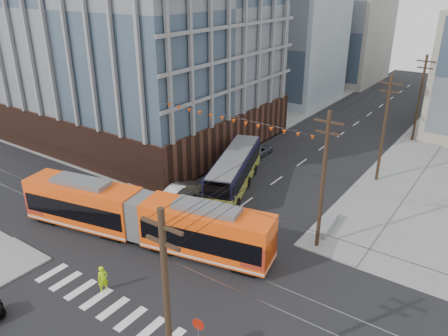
# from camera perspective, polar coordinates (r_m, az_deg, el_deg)

# --- Properties ---
(ground) EXTENTS (160.00, 160.00, 0.00)m
(ground) POSITION_cam_1_polar(r_m,az_deg,el_deg) (32.00, -11.16, -14.12)
(ground) COLOR slate
(office_building) EXTENTS (30.00, 25.00, 28.60)m
(office_building) POSITION_cam_1_polar(r_m,az_deg,el_deg) (57.57, -11.39, 18.00)
(office_building) COLOR #381E16
(office_building) RESTS_ON ground
(bg_bldg_nw_near) EXTENTS (18.00, 16.00, 18.00)m
(bg_bldg_nw_near) POSITION_cam_1_polar(r_m,az_deg,el_deg) (78.51, 7.55, 15.66)
(bg_bldg_nw_near) COLOR #8C99A5
(bg_bldg_nw_near) RESTS_ON ground
(bg_bldg_nw_far) EXTENTS (16.00, 18.00, 20.00)m
(bg_bldg_nw_far) POSITION_cam_1_polar(r_m,az_deg,el_deg) (95.35, 15.17, 17.02)
(bg_bldg_nw_far) COLOR gray
(bg_bldg_nw_far) RESTS_ON ground
(utility_pole_near) EXTENTS (0.30, 0.30, 11.00)m
(utility_pole_near) POSITION_cam_1_polar(r_m,az_deg,el_deg) (20.54, -7.36, -18.84)
(utility_pole_near) COLOR black
(utility_pole_near) RESTS_ON ground
(utility_pole_far) EXTENTS (0.30, 0.30, 11.00)m
(utility_pole_far) POSITION_cam_1_polar(r_m,az_deg,el_deg) (74.96, 26.67, 10.35)
(utility_pole_far) COLOR black
(utility_pole_far) RESTS_ON ground
(streetcar) EXTENTS (21.56, 7.36, 4.12)m
(streetcar) POSITION_cam_1_polar(r_m,az_deg,el_deg) (35.20, -10.71, -6.30)
(streetcar) COLOR #FF4E0E
(streetcar) RESTS_ON ground
(city_bus) EXTENTS (6.90, 12.89, 3.60)m
(city_bus) POSITION_cam_1_polar(r_m,az_deg,el_deg) (43.32, 1.38, -0.39)
(city_bus) COLOR black
(city_bus) RESTS_ON ground
(parked_car_silver) EXTENTS (1.97, 4.60, 1.47)m
(parked_car_silver) POSITION_cam_1_polar(r_m,az_deg,el_deg) (41.95, -5.41, -2.93)
(parked_car_silver) COLOR #BDBDBD
(parked_car_silver) RESTS_ON ground
(parked_car_white) EXTENTS (3.26, 4.82, 1.30)m
(parked_car_white) POSITION_cam_1_polar(r_m,az_deg,el_deg) (45.87, -0.20, -0.56)
(parked_car_white) COLOR beige
(parked_car_white) RESTS_ON ground
(parked_car_grey) EXTENTS (1.97, 4.24, 1.18)m
(parked_car_grey) POSITION_cam_1_polar(r_m,az_deg,el_deg) (52.12, 4.62, 2.30)
(parked_car_grey) COLOR #474955
(parked_car_grey) RESTS_ON ground
(pedestrian) EXTENTS (0.69, 0.81, 1.88)m
(pedestrian) POSITION_cam_1_polar(r_m,az_deg,el_deg) (31.03, -15.54, -13.79)
(pedestrian) COLOR #B7F40B
(pedestrian) RESTS_ON ground
(jersey_barrier) EXTENTS (1.24, 3.97, 0.78)m
(jersey_barrier) POSITION_cam_1_polar(r_m,az_deg,el_deg) (37.72, 13.56, -7.35)
(jersey_barrier) COLOR slate
(jersey_barrier) RESTS_ON ground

